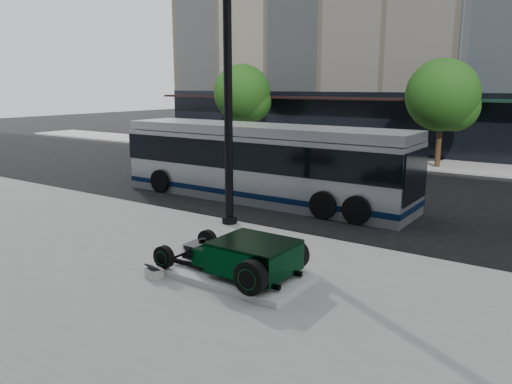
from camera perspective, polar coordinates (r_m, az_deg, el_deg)
The scene contains 9 objects.
ground at distance 17.12m, azimuth 5.41°, elevation -2.91°, with size 120.00×120.00×0.00m, color black.
sidewalk_near at distance 9.93m, azimuth -26.85°, elevation -15.35°, with size 70.00×17.00×0.12m, color gray.
sidewalk_far at distance 29.91m, azimuth 18.60°, elevation 3.09°, with size 70.00×4.00×0.12m, color gray.
street_trees at distance 28.41m, azimuth 20.83°, elevation 10.02°, with size 29.80×3.80×5.70m.
display_plinth at distance 11.56m, azimuth -2.46°, elevation -9.35°, with size 3.40×1.80×0.15m, color silver.
hot_rod at distance 11.20m, azimuth -1.11°, elevation -7.32°, with size 3.22×2.00×0.81m.
info_plaque at distance 11.75m, azimuth -11.57°, elevation -8.97°, with size 0.47×0.40×0.31m.
lamppost at distance 15.36m, azimuth -3.21°, elevation 11.05°, with size 0.48×0.48×8.70m.
transit_bus at distance 19.49m, azimuth 0.62°, elevation 3.44°, with size 12.12×2.88×2.92m.
Camera 1 is at (7.98, -14.49, 4.42)m, focal length 35.00 mm.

